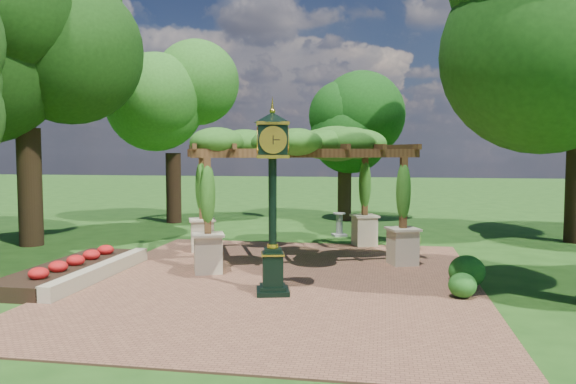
# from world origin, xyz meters

# --- Properties ---
(ground) EXTENTS (120.00, 120.00, 0.00)m
(ground) POSITION_xyz_m (0.00, 0.00, 0.00)
(ground) COLOR #1E4714
(ground) RESTS_ON ground
(brick_plaza) EXTENTS (10.00, 12.00, 0.04)m
(brick_plaza) POSITION_xyz_m (0.00, 1.00, 0.02)
(brick_plaza) COLOR brown
(brick_plaza) RESTS_ON ground
(border_wall) EXTENTS (0.35, 5.00, 0.40)m
(border_wall) POSITION_xyz_m (-4.60, 0.50, 0.20)
(border_wall) COLOR #C6B793
(border_wall) RESTS_ON ground
(flower_bed) EXTENTS (1.50, 5.00, 0.36)m
(flower_bed) POSITION_xyz_m (-5.50, 0.50, 0.18)
(flower_bed) COLOR red
(flower_bed) RESTS_ON ground
(pedestal_clock) EXTENTS (1.02, 1.02, 4.26)m
(pedestal_clock) POSITION_xyz_m (0.13, -0.32, 2.55)
(pedestal_clock) COLOR black
(pedestal_clock) RESTS_ON brick_plaza
(pergola) EXTENTS (7.55, 6.13, 4.11)m
(pergola) POSITION_xyz_m (-0.04, 4.22, 3.37)
(pergola) COLOR beige
(pergola) RESTS_ON brick_plaza
(sundial) EXTENTS (0.67, 0.67, 0.92)m
(sundial) POSITION_xyz_m (0.91, 9.06, 0.40)
(sundial) COLOR gray
(sundial) RESTS_ON ground
(shrub_front) EXTENTS (0.72, 0.72, 0.56)m
(shrub_front) POSITION_xyz_m (4.41, 0.07, 0.32)
(shrub_front) COLOR #205F1B
(shrub_front) RESTS_ON brick_plaza
(shrub_mid) EXTENTS (1.11, 1.11, 0.78)m
(shrub_mid) POSITION_xyz_m (4.64, 1.08, 0.43)
(shrub_mid) COLOR #1B5818
(shrub_mid) RESTS_ON brick_plaza
(shrub_back) EXTENTS (0.86, 0.86, 0.65)m
(shrub_back) POSITION_xyz_m (3.53, 6.29, 0.37)
(shrub_back) COLOR #2A5518
(shrub_back) RESTS_ON brick_plaza
(tree_west_near) EXTENTS (5.30, 5.30, 10.68)m
(tree_west_near) POSITION_xyz_m (-9.66, 5.01, 7.33)
(tree_west_near) COLOR #2F2012
(tree_west_near) RESTS_ON ground
(tree_west_far) EXTENTS (4.13, 4.13, 8.40)m
(tree_west_far) POSITION_xyz_m (-7.07, 11.98, 5.75)
(tree_west_far) COLOR black
(tree_west_far) RESTS_ON ground
(tree_north) EXTENTS (3.76, 3.76, 7.62)m
(tree_north) POSITION_xyz_m (0.74, 14.17, 5.21)
(tree_north) COLOR #372616
(tree_north) RESTS_ON ground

